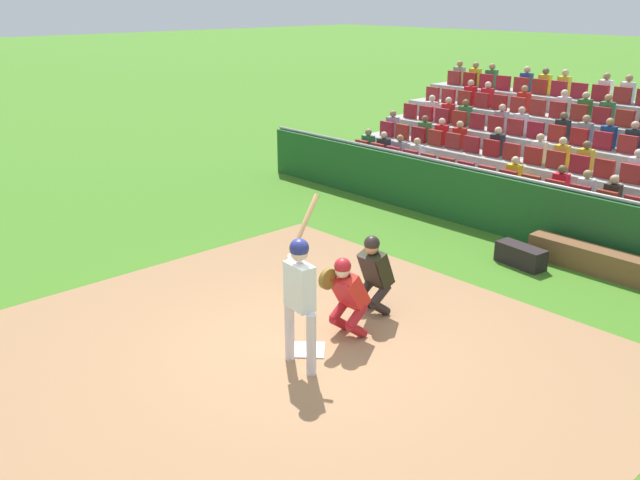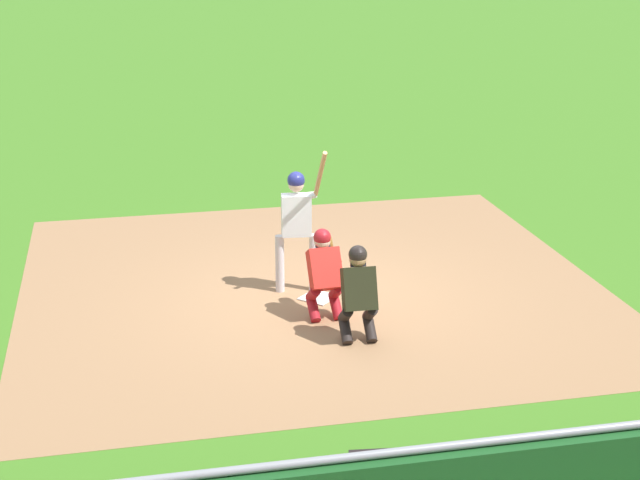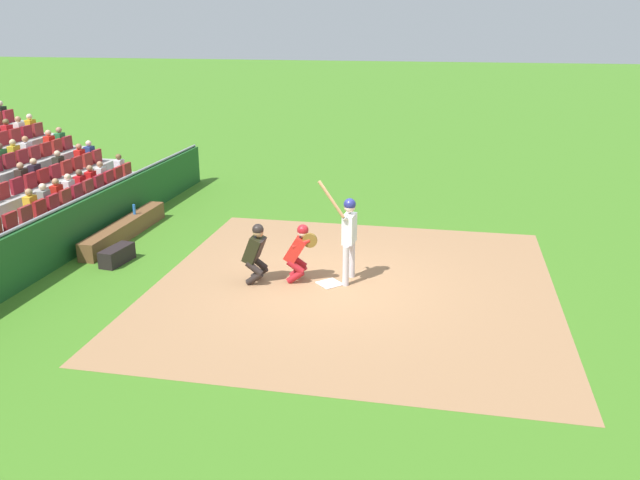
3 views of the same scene
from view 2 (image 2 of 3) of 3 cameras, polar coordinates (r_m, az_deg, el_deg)
ground_plane at (r=13.79m, az=-0.10°, el=-3.48°), size 160.00×160.00×0.00m
infield_dirt_patch at (r=14.24m, az=-0.52°, el=-2.72°), size 8.47×8.14×0.01m
home_plate_marker at (r=13.78m, az=-0.10°, el=-3.42°), size 0.62×0.62×0.02m
batter_at_plate at (r=13.69m, az=-1.35°, el=1.32°), size 0.64×0.73×2.21m
catcher_crouching at (r=12.92m, az=0.27°, el=-1.71°), size 0.48×0.72×1.26m
home_plate_umpire at (r=12.21m, az=2.29°, el=-2.98°), size 0.47×0.47×1.30m
equipment_duffel_bag at (r=9.40m, az=4.69°, el=-13.73°), size 0.95×0.47×0.38m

